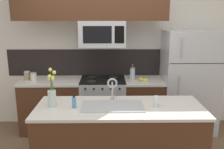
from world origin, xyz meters
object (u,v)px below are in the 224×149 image
storage_jar_tall (27,76)px  drinking_glass (156,101)px  banana_bunch (144,79)px  flower_vase (52,95)px  refrigerator (188,81)px  microwave (102,34)px  sink_faucet (112,86)px  stove_range (103,105)px  storage_jar_medium (34,77)px  french_press (132,73)px  dish_soap_bottle (74,102)px

storage_jar_tall → drinking_glass: (1.97, -1.27, -0.01)m
banana_bunch → flower_vase: 1.74m
refrigerator → storage_jar_tall: bearing=180.0°
storage_jar_tall → microwave: bearing=-1.8°
sink_faucet → drinking_glass: (0.53, -0.21, -0.13)m
banana_bunch → flower_vase: flower_vase is taller
refrigerator → storage_jar_tall: size_ratio=11.74×
refrigerator → banana_bunch: refrigerator is taller
stove_range → drinking_glass: bearing=-61.5°
microwave → storage_jar_medium: 1.37m
refrigerator → french_press: bearing=177.6°
banana_bunch → stove_range: bearing=175.1°
sink_faucet → flower_vase: flower_vase is taller
storage_jar_medium → banana_bunch: 1.87m
storage_jar_tall → flower_vase: bearing=-60.6°
microwave → refrigerator: 1.69m
stove_range → storage_jar_tall: bearing=179.1°
drinking_glass → flower_vase: flower_vase is taller
storage_jar_medium → storage_jar_tall: bearing=159.2°
sink_faucet → flower_vase: bearing=-165.8°
storage_jar_tall → drinking_glass: 2.35m
stove_range → flower_vase: (-0.59, -1.23, 0.59)m
stove_range → flower_vase: 1.49m
microwave → storage_jar_tall: microwave is taller
stove_range → french_press: 0.75m
stove_range → storage_jar_medium: size_ratio=6.84×
drinking_glass → flower_vase: bearing=178.9°
microwave → flower_vase: 1.49m
french_press → dish_soap_bottle: french_press is taller
stove_range → storage_jar_medium: (-1.17, -0.03, 0.52)m
storage_jar_tall → french_press: bearing=1.3°
flower_vase → storage_jar_tall: bearing=119.4°
refrigerator → drinking_glass: refrigerator is taller
banana_bunch → drinking_glass: size_ratio=1.46×
banana_bunch → drinking_glass: drinking_glass is taller
french_press → stove_range: bearing=-173.3°
storage_jar_medium → french_press: bearing=3.0°
banana_bunch → dish_soap_bottle: size_ratio=1.15×
storage_jar_medium → flower_vase: (0.58, -1.20, 0.08)m
french_press → sink_faucet: (-0.36, -1.10, 0.10)m
french_press → sink_faucet: 1.16m
storage_jar_medium → drinking_glass: bearing=-33.5°
banana_bunch → flower_vase: bearing=-137.8°
microwave → french_press: (0.51, 0.08, -0.69)m
microwave → dish_soap_bottle: 1.49m
storage_jar_medium → flower_vase: bearing=-64.3°
storage_jar_medium → sink_faucet: sink_faucet is taller
storage_jar_tall → french_press: size_ratio=0.56×
drinking_glass → refrigerator: bearing=57.8°
microwave → drinking_glass: microwave is taller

